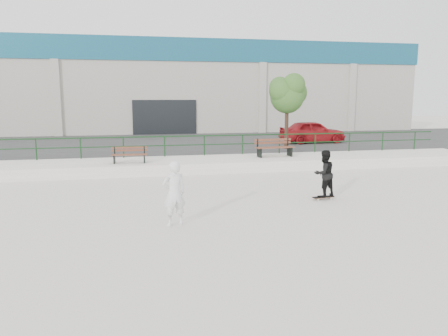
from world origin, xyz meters
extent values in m
plane|color=silver|center=(0.00, 0.00, 0.00)|extent=(120.00, 120.00, 0.00)
cube|color=beige|center=(0.00, 9.50, 0.25)|extent=(30.00, 3.00, 0.50)
cube|color=#303030|center=(0.00, 18.00, 0.25)|extent=(60.00, 14.00, 0.50)
cylinder|color=#153C1A|center=(0.00, 10.80, 1.50)|extent=(28.00, 0.06, 0.06)
cylinder|color=#153C1A|center=(0.00, 10.80, 1.05)|extent=(28.00, 0.05, 0.05)
cylinder|color=#153C1A|center=(-7.00, 10.80, 1.00)|extent=(0.06, 0.06, 1.00)
cylinder|color=#153C1A|center=(-5.00, 10.80, 1.00)|extent=(0.06, 0.06, 1.00)
cylinder|color=#153C1A|center=(-3.00, 10.80, 1.00)|extent=(0.06, 0.06, 1.00)
cylinder|color=#153C1A|center=(-1.00, 10.80, 1.00)|extent=(0.06, 0.06, 1.00)
cylinder|color=#153C1A|center=(1.00, 10.80, 1.00)|extent=(0.06, 0.06, 1.00)
cylinder|color=#153C1A|center=(3.00, 10.80, 1.00)|extent=(0.06, 0.06, 1.00)
cylinder|color=#153C1A|center=(5.00, 10.80, 1.00)|extent=(0.06, 0.06, 1.00)
cylinder|color=#153C1A|center=(7.00, 10.80, 1.00)|extent=(0.06, 0.06, 1.00)
cylinder|color=#153C1A|center=(9.00, 10.80, 1.00)|extent=(0.06, 0.06, 1.00)
cylinder|color=#153C1A|center=(11.00, 10.80, 1.00)|extent=(0.06, 0.06, 1.00)
cylinder|color=#153C1A|center=(13.00, 10.80, 1.00)|extent=(0.06, 0.06, 1.00)
cube|color=#AAA398|center=(0.00, 32.00, 4.00)|extent=(44.00, 16.00, 8.00)
cube|color=#165570|center=(0.00, 32.00, 7.10)|extent=(44.20, 16.20, 1.80)
cube|color=black|center=(0.00, 23.95, 1.60)|extent=(5.00, 0.15, 3.20)
cube|color=#AAA398|center=(-8.00, 23.90, 3.10)|extent=(0.60, 0.25, 6.20)
cube|color=#AAA398|center=(8.00, 23.90, 3.10)|extent=(0.60, 0.25, 6.20)
cube|color=#AAA398|center=(16.00, 23.90, 3.10)|extent=(0.60, 0.25, 6.20)
cube|color=#552C1D|center=(-2.73, 8.81, 0.88)|extent=(1.59, 0.20, 0.04)
cube|color=#552C1D|center=(-2.72, 8.97, 0.88)|extent=(1.59, 0.20, 0.04)
cube|color=#552C1D|center=(-2.71, 9.13, 0.88)|extent=(1.59, 0.20, 0.04)
cube|color=#552C1D|center=(-2.70, 9.20, 1.05)|extent=(1.59, 0.13, 0.09)
cube|color=#552C1D|center=(-2.70, 9.20, 1.17)|extent=(1.59, 0.13, 0.09)
cube|color=black|center=(-3.38, 9.01, 0.69)|extent=(0.08, 0.44, 0.37)
cube|color=black|center=(-3.36, 9.24, 1.05)|extent=(0.06, 0.05, 0.37)
cube|color=black|center=(-2.06, 8.93, 0.69)|extent=(0.08, 0.44, 0.37)
cube|color=black|center=(-2.04, 9.16, 1.05)|extent=(0.06, 0.05, 0.37)
cube|color=#552C1D|center=(4.36, 9.42, 0.97)|extent=(1.95, 0.27, 0.04)
cube|color=#552C1D|center=(4.35, 9.61, 0.97)|extent=(1.95, 0.27, 0.04)
cube|color=#552C1D|center=(4.34, 9.81, 0.97)|extent=(1.95, 0.27, 0.04)
cube|color=#552C1D|center=(4.33, 9.89, 1.17)|extent=(1.95, 0.18, 0.11)
cube|color=#552C1D|center=(4.33, 9.89, 1.32)|extent=(1.95, 0.18, 0.11)
cube|color=black|center=(3.54, 9.55, 0.73)|extent=(0.10, 0.54, 0.45)
cube|color=black|center=(3.52, 9.83, 1.17)|extent=(0.07, 0.06, 0.45)
cube|color=black|center=(5.16, 9.67, 0.73)|extent=(0.10, 0.54, 0.45)
cube|color=black|center=(5.14, 9.95, 1.17)|extent=(0.07, 0.06, 0.45)
cylinder|color=#3D2A1E|center=(6.05, 12.66, 1.77)|extent=(0.21, 0.21, 2.54)
sphere|color=#2F551F|center=(6.05, 12.66, 3.46)|extent=(1.91, 1.91, 1.91)
sphere|color=#2F551F|center=(6.58, 12.98, 3.68)|extent=(1.48, 1.48, 1.48)
sphere|color=#2F551F|center=(5.63, 12.45, 3.78)|extent=(1.38, 1.38, 1.38)
sphere|color=#2F551F|center=(6.26, 12.24, 4.10)|extent=(1.27, 1.27, 1.27)
sphere|color=#2F551F|center=(5.73, 13.09, 3.99)|extent=(1.16, 1.16, 1.16)
imported|color=maroon|center=(8.84, 15.47, 1.22)|extent=(4.28, 1.87, 1.43)
cube|color=black|center=(3.74, 2.56, 0.09)|extent=(0.80, 0.33, 0.02)
cube|color=brown|center=(3.74, 2.56, 0.07)|extent=(0.80, 0.33, 0.01)
cube|color=gray|center=(3.48, 2.51, 0.04)|extent=(0.09, 0.17, 0.03)
cube|color=gray|center=(4.00, 2.60, 0.04)|extent=(0.09, 0.17, 0.03)
cylinder|color=beige|center=(3.50, 2.42, 0.03)|extent=(0.06, 0.03, 0.06)
cylinder|color=beige|center=(3.47, 2.61, 0.03)|extent=(0.06, 0.03, 0.06)
cylinder|color=beige|center=(4.01, 2.51, 0.03)|extent=(0.06, 0.03, 0.06)
cylinder|color=beige|center=(3.98, 2.69, 0.03)|extent=(0.06, 0.03, 0.06)
imported|color=black|center=(3.74, 2.56, 0.89)|extent=(0.91, 0.79, 1.59)
imported|color=white|center=(-1.51, 0.58, 0.89)|extent=(0.73, 0.57, 1.77)
camera|label=1|loc=(-2.56, -10.92, 3.46)|focal=35.00mm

